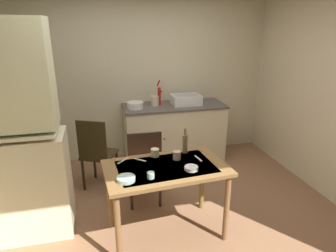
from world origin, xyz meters
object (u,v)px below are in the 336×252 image
at_px(chair_far_side, 144,166).
at_px(hand_pump, 159,94).
at_px(chair_by_counter, 97,152).
at_px(serving_bowl_wide, 126,179).
at_px(mixing_bowl_counter, 135,105).
at_px(hutch_cabinet, 7,144).
at_px(mug_tall, 155,153).
at_px(dining_table, 166,176).
at_px(glass_bottle, 185,143).
at_px(sink_basin, 186,99).

bearing_deg(chair_far_side, hand_pump, 69.65).
xyz_separation_m(chair_far_side, chair_by_counter, (-0.54, 0.51, 0.01)).
xyz_separation_m(hand_pump, chair_by_counter, (-0.98, -0.69, -0.56)).
xyz_separation_m(hand_pump, serving_bowl_wide, (-0.72, -1.96, -0.29)).
height_order(mixing_bowl_counter, serving_bowl_wide, mixing_bowl_counter).
height_order(hutch_cabinet, chair_far_side, hutch_cabinet).
height_order(chair_by_counter, mug_tall, chair_by_counter).
bearing_deg(chair_far_side, dining_table, -77.42).
relative_size(chair_far_side, chair_by_counter, 0.99).
bearing_deg(glass_bottle, mixing_bowl_counter, 103.57).
height_order(dining_table, chair_by_counter, chair_by_counter).
distance_m(sink_basin, mug_tall, 1.68).
bearing_deg(mixing_bowl_counter, glass_bottle, -76.43).
bearing_deg(hutch_cabinet, hand_pump, 38.39).
xyz_separation_m(sink_basin, glass_bottle, (-0.45, -1.46, -0.10)).
height_order(hutch_cabinet, mug_tall, hutch_cabinet).
relative_size(hand_pump, dining_table, 0.31).
distance_m(hand_pump, glass_bottle, 1.52).
relative_size(serving_bowl_wide, mug_tall, 1.88).
xyz_separation_m(chair_by_counter, serving_bowl_wide, (0.26, -1.27, 0.28)).
relative_size(hand_pump, chair_far_side, 0.40).
xyz_separation_m(mixing_bowl_counter, mug_tall, (0.01, -1.42, -0.14)).
bearing_deg(dining_table, hutch_cabinet, 166.11).
relative_size(mixing_bowl_counter, chair_far_side, 0.25).
bearing_deg(chair_by_counter, glass_bottle, -41.18).
height_order(hutch_cabinet, mixing_bowl_counter, hutch_cabinet).
relative_size(sink_basin, glass_bottle, 1.60).
relative_size(chair_by_counter, serving_bowl_wide, 5.92).
bearing_deg(dining_table, mixing_bowl_counter, 92.33).
bearing_deg(hutch_cabinet, mug_tall, -4.34).
height_order(hutch_cabinet, chair_by_counter, hutch_cabinet).
distance_m(hutch_cabinet, dining_table, 1.55).
bearing_deg(hutch_cabinet, sink_basin, 31.95).
relative_size(hand_pump, mixing_bowl_counter, 1.63).
height_order(hutch_cabinet, serving_bowl_wide, hutch_cabinet).
height_order(sink_basin, mixing_bowl_counter, sink_basin).
bearing_deg(serving_bowl_wide, mixing_bowl_counter, 79.70).
xyz_separation_m(sink_basin, chair_far_side, (-0.85, -1.15, -0.48)).
xyz_separation_m(chair_far_side, serving_bowl_wide, (-0.28, -0.76, 0.28)).
bearing_deg(hutch_cabinet, chair_by_counter, 42.15).
distance_m(sink_basin, glass_bottle, 1.53).
distance_m(dining_table, mug_tall, 0.30).
distance_m(hutch_cabinet, chair_far_side, 1.44).
height_order(dining_table, serving_bowl_wide, serving_bowl_wide).
relative_size(hand_pump, mug_tall, 4.44).
relative_size(hand_pump, chair_by_counter, 0.40).
relative_size(chair_by_counter, glass_bottle, 3.55).
height_order(hand_pump, chair_far_side, hand_pump).
xyz_separation_m(mug_tall, glass_bottle, (0.33, 0.01, 0.07)).
relative_size(hutch_cabinet, chair_by_counter, 2.20).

